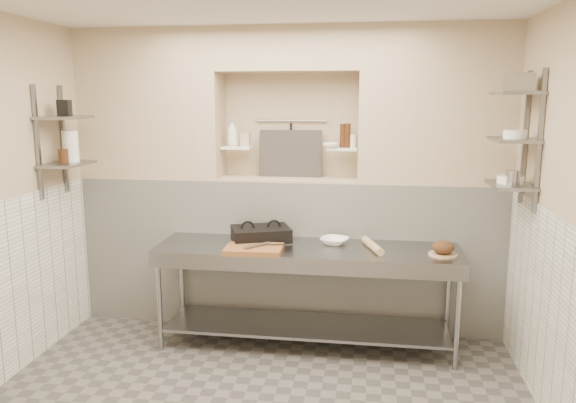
% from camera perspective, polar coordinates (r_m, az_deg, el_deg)
% --- Properties ---
extents(wall_back, '(4.00, 0.10, 2.80)m').
position_cam_1_polar(wall_back, '(5.56, 0.45, 2.57)').
color(wall_back, tan).
rests_on(wall_back, ground).
extents(wall_front, '(4.00, 0.10, 2.80)m').
position_cam_1_polar(wall_front, '(1.81, -18.24, -14.88)').
color(wall_front, tan).
rests_on(wall_front, ground).
extents(backwall_lower, '(4.00, 0.40, 1.40)m').
position_cam_1_polar(backwall_lower, '(5.46, 0.07, -5.09)').
color(backwall_lower, white).
rests_on(backwall_lower, floor).
extents(alcove_sill, '(1.30, 0.40, 0.02)m').
position_cam_1_polar(alcove_sill, '(5.31, 0.07, 2.31)').
color(alcove_sill, tan).
rests_on(alcove_sill, backwall_lower).
extents(backwall_pillar_left, '(1.35, 0.40, 1.40)m').
position_cam_1_polar(backwall_pillar_left, '(5.61, -13.63, 9.52)').
color(backwall_pillar_left, tan).
rests_on(backwall_pillar_left, backwall_lower).
extents(backwall_pillar_right, '(1.35, 0.40, 1.40)m').
position_cam_1_polar(backwall_pillar_right, '(5.23, 14.78, 9.43)').
color(backwall_pillar_right, tan).
rests_on(backwall_pillar_right, backwall_lower).
extents(backwall_header, '(1.30, 0.40, 0.40)m').
position_cam_1_polar(backwall_header, '(5.28, 0.07, 15.20)').
color(backwall_header, tan).
rests_on(backwall_header, backwall_lower).
extents(wainscot_right, '(0.02, 3.90, 1.40)m').
position_cam_1_polar(wainscot_right, '(3.94, 26.46, -12.45)').
color(wainscot_right, white).
rests_on(wainscot_right, floor).
extents(alcove_shelf_left, '(0.28, 0.16, 0.02)m').
position_cam_1_polar(alcove_shelf_left, '(5.38, -5.23, 5.47)').
color(alcove_shelf_left, white).
rests_on(alcove_shelf_left, backwall_lower).
extents(alcove_shelf_right, '(0.28, 0.16, 0.02)m').
position_cam_1_polar(alcove_shelf_right, '(5.23, 5.52, 5.33)').
color(alcove_shelf_right, white).
rests_on(alcove_shelf_right, backwall_lower).
extents(utensil_rail, '(0.70, 0.02, 0.02)m').
position_cam_1_polar(utensil_rail, '(5.43, 0.34, 8.21)').
color(utensil_rail, gray).
rests_on(utensil_rail, wall_back).
extents(hanging_steel, '(0.02, 0.02, 0.30)m').
position_cam_1_polar(hanging_steel, '(5.42, 0.31, 6.40)').
color(hanging_steel, black).
rests_on(hanging_steel, utensil_rail).
extents(splash_panel, '(0.60, 0.08, 0.45)m').
position_cam_1_polar(splash_panel, '(5.39, 0.23, 4.88)').
color(splash_panel, '#383330').
rests_on(splash_panel, alcove_sill).
extents(shelf_rail_left_a, '(0.03, 0.03, 0.95)m').
position_cam_1_polar(shelf_rail_left_a, '(5.46, -21.84, 5.90)').
color(shelf_rail_left_a, slate).
rests_on(shelf_rail_left_a, wall_left).
extents(shelf_rail_left_b, '(0.03, 0.03, 0.95)m').
position_cam_1_polar(shelf_rail_left_b, '(5.12, -24.09, 5.49)').
color(shelf_rail_left_b, slate).
rests_on(shelf_rail_left_b, wall_left).
extents(wall_shelf_left_lower, '(0.30, 0.50, 0.02)m').
position_cam_1_polar(wall_shelf_left_lower, '(5.24, -21.51, 3.56)').
color(wall_shelf_left_lower, slate).
rests_on(wall_shelf_left_lower, wall_left).
extents(wall_shelf_left_upper, '(0.30, 0.50, 0.03)m').
position_cam_1_polar(wall_shelf_left_upper, '(5.21, -21.81, 7.93)').
color(wall_shelf_left_upper, slate).
rests_on(wall_shelf_left_upper, wall_left).
extents(shelf_rail_right_a, '(0.03, 0.03, 1.05)m').
position_cam_1_polar(shelf_rail_right_a, '(4.87, 22.94, 5.95)').
color(shelf_rail_right_a, slate).
rests_on(shelf_rail_right_a, wall_right).
extents(shelf_rail_right_b, '(0.03, 0.03, 1.05)m').
position_cam_1_polar(shelf_rail_right_b, '(4.48, 24.18, 5.55)').
color(shelf_rail_right_b, slate).
rests_on(shelf_rail_right_b, wall_right).
extents(wall_shelf_right_lower, '(0.30, 0.50, 0.02)m').
position_cam_1_polar(wall_shelf_right_lower, '(4.68, 21.63, 1.57)').
color(wall_shelf_right_lower, slate).
rests_on(wall_shelf_right_lower, wall_right).
extents(wall_shelf_right_mid, '(0.30, 0.50, 0.02)m').
position_cam_1_polar(wall_shelf_right_mid, '(4.64, 21.92, 5.85)').
color(wall_shelf_right_mid, slate).
rests_on(wall_shelf_right_mid, wall_right).
extents(wall_shelf_right_upper, '(0.30, 0.50, 0.03)m').
position_cam_1_polar(wall_shelf_right_upper, '(4.63, 22.21, 10.16)').
color(wall_shelf_right_upper, slate).
rests_on(wall_shelf_right_upper, wall_right).
extents(prep_table, '(2.60, 0.70, 0.90)m').
position_cam_1_polar(prep_table, '(4.91, 1.90, -7.59)').
color(prep_table, gray).
rests_on(prep_table, floor).
extents(panini_press, '(0.60, 0.52, 0.14)m').
position_cam_1_polar(panini_press, '(4.99, -2.77, -3.40)').
color(panini_press, black).
rests_on(panini_press, prep_table).
extents(cutting_board, '(0.49, 0.35, 0.04)m').
position_cam_1_polar(cutting_board, '(4.70, -3.50, -4.86)').
color(cutting_board, brown).
rests_on(cutting_board, prep_table).
extents(knife_blade, '(0.26, 0.10, 0.01)m').
position_cam_1_polar(knife_blade, '(4.74, -0.82, -4.40)').
color(knife_blade, gray).
rests_on(knife_blade, cutting_board).
extents(tongs, '(0.19, 0.21, 0.02)m').
position_cam_1_polar(tongs, '(4.69, -3.19, -4.46)').
color(tongs, gray).
rests_on(tongs, cutting_board).
extents(mixing_bowl, '(0.31, 0.31, 0.06)m').
position_cam_1_polar(mixing_bowl, '(4.95, 4.75, -4.01)').
color(mixing_bowl, white).
rests_on(mixing_bowl, prep_table).
extents(rolling_pin, '(0.20, 0.44, 0.07)m').
position_cam_1_polar(rolling_pin, '(4.82, 8.57, -4.45)').
color(rolling_pin, tan).
rests_on(rolling_pin, prep_table).
extents(bread_board, '(0.23, 0.23, 0.01)m').
position_cam_1_polar(bread_board, '(4.77, 15.45, -5.20)').
color(bread_board, tan).
rests_on(bread_board, prep_table).
extents(bread_loaf, '(0.18, 0.18, 0.11)m').
position_cam_1_polar(bread_loaf, '(4.75, 15.48, -4.49)').
color(bread_loaf, '#4C2D19').
rests_on(bread_loaf, bread_board).
extents(bottle_soap, '(0.11, 0.11, 0.26)m').
position_cam_1_polar(bottle_soap, '(5.35, -5.67, 6.94)').
color(bottle_soap, white).
rests_on(bottle_soap, alcove_shelf_left).
extents(jar_alcove, '(0.08, 0.08, 0.12)m').
position_cam_1_polar(jar_alcove, '(5.37, -4.34, 6.27)').
color(jar_alcove, tan).
rests_on(jar_alcove, alcove_shelf_left).
extents(bowl_alcove, '(0.18, 0.18, 0.05)m').
position_cam_1_polar(bowl_alcove, '(5.19, 4.34, 5.70)').
color(bowl_alcove, white).
rests_on(bowl_alcove, alcove_shelf_right).
extents(condiment_a, '(0.06, 0.06, 0.22)m').
position_cam_1_polar(condiment_a, '(5.22, 6.05, 6.67)').
color(condiment_a, '#391D0D').
rests_on(condiment_a, alcove_shelf_right).
extents(condiment_b, '(0.05, 0.05, 0.22)m').
position_cam_1_polar(condiment_b, '(5.23, 5.59, 6.66)').
color(condiment_b, '#391D0D').
rests_on(condiment_b, alcove_shelf_right).
extents(condiment_c, '(0.07, 0.07, 0.12)m').
position_cam_1_polar(condiment_c, '(5.24, 6.55, 6.12)').
color(condiment_c, white).
rests_on(condiment_c, alcove_shelf_right).
extents(jug_left, '(0.14, 0.14, 0.27)m').
position_cam_1_polar(jug_left, '(5.29, -21.23, 5.26)').
color(jug_left, white).
rests_on(jug_left, wall_shelf_left_lower).
extents(jar_left, '(0.08, 0.08, 0.12)m').
position_cam_1_polar(jar_left, '(5.19, -21.85, 4.30)').
color(jar_left, '#391D0D').
rests_on(jar_left, wall_shelf_left_lower).
extents(box_left_upper, '(0.11, 0.11, 0.14)m').
position_cam_1_polar(box_left_upper, '(5.22, -21.76, 8.83)').
color(box_left_upper, black).
rests_on(box_left_upper, wall_shelf_left_upper).
extents(bowl_right, '(0.20, 0.20, 0.06)m').
position_cam_1_polar(bowl_right, '(4.67, 21.66, 2.09)').
color(bowl_right, white).
rests_on(bowl_right, wall_shelf_right_lower).
extents(canister_right, '(0.11, 0.11, 0.11)m').
position_cam_1_polar(canister_right, '(4.61, 21.86, 2.28)').
color(canister_right, gray).
rests_on(canister_right, wall_shelf_right_lower).
extents(bowl_right_mid, '(0.17, 0.17, 0.06)m').
position_cam_1_polar(bowl_right_mid, '(4.60, 22.06, 6.35)').
color(bowl_right_mid, white).
rests_on(bowl_right_mid, wall_shelf_right_mid).
extents(basket_right, '(0.18, 0.22, 0.13)m').
position_cam_1_polar(basket_right, '(4.58, 22.43, 11.14)').
color(basket_right, gray).
rests_on(basket_right, wall_shelf_right_upper).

